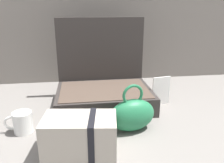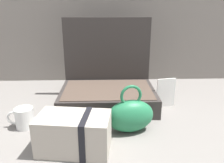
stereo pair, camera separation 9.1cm
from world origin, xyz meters
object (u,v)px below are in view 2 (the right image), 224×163
(info_card_left, at_px, (166,93))
(coffee_mug, at_px, (24,118))
(teal_pouch_handbag, at_px, (130,115))
(open_suitcase, at_px, (108,86))
(cream_toiletry_bag, at_px, (75,133))

(info_card_left, bearing_deg, coffee_mug, -174.29)
(teal_pouch_handbag, bearing_deg, coffee_mug, 174.06)
(open_suitcase, bearing_deg, info_card_left, -12.22)
(open_suitcase, distance_m, cream_toiletry_bag, 0.41)
(open_suitcase, distance_m, coffee_mug, 0.42)
(open_suitcase, height_order, coffee_mug, open_suitcase)
(teal_pouch_handbag, height_order, cream_toiletry_bag, teal_pouch_handbag)
(cream_toiletry_bag, relative_size, coffee_mug, 2.37)
(cream_toiletry_bag, bearing_deg, teal_pouch_handbag, 30.18)
(teal_pouch_handbag, relative_size, coffee_mug, 1.85)
(coffee_mug, bearing_deg, cream_toiletry_bag, -35.45)
(open_suitcase, height_order, teal_pouch_handbag, open_suitcase)
(teal_pouch_handbag, xyz_separation_m, info_card_left, (0.19, 0.22, 0.00))
(cream_toiletry_bag, distance_m, info_card_left, 0.52)
(coffee_mug, bearing_deg, info_card_left, 15.95)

